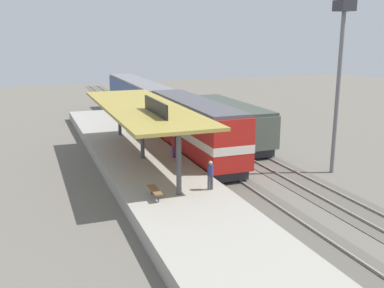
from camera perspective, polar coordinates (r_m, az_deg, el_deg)
name	(u,v)px	position (r m, az deg, el deg)	size (l,w,h in m)	color
ground_plane	(226,161)	(34.55, 4.40, -2.20)	(120.00, 120.00, 0.00)	#666056
track_near	(202,163)	(33.78, 1.32, -2.48)	(3.20, 110.00, 0.16)	#565249
track_far	(256,158)	(35.69, 8.19, -1.73)	(3.20, 110.00, 0.16)	#565249
platform	(143,164)	(32.29, -6.28, -2.57)	(6.00, 44.00, 0.90)	#9E998E
station_canopy	(142,108)	(31.30, -6.44, 4.58)	(5.20, 18.00, 4.70)	#47474C
platform_bench	(155,190)	(24.28, -4.79, -5.92)	(0.44, 1.70, 0.50)	#333338
locomotive	(194,128)	(34.76, 0.28, 2.04)	(2.93, 14.43, 4.44)	#28282D
passenger_carriage_single	(138,99)	(51.75, -6.87, 5.76)	(2.90, 20.00, 4.24)	#28282D
freight_car	(230,122)	(39.45, 4.91, 2.76)	(2.80, 12.00, 3.54)	#28282D
light_mast	(341,52)	(31.83, 18.52, 11.11)	(1.10, 1.10, 11.70)	slate
person_waiting	(174,145)	(31.92, -2.29, -0.07)	(0.34, 0.34, 1.71)	#663375
person_walking	(210,174)	(25.34, 2.37, -3.81)	(0.34, 0.34, 1.71)	#4C4C51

